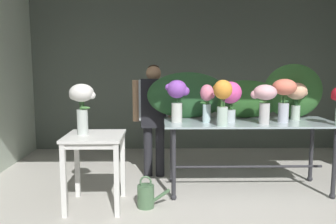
{
  "coord_description": "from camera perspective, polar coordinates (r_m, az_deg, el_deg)",
  "views": [
    {
      "loc": [
        -0.53,
        -2.46,
        1.49
      ],
      "look_at": [
        -0.45,
        1.28,
        0.99
      ],
      "focal_mm": 36.88,
      "sensor_mm": 36.0,
      "label": 1
    }
  ],
  "objects": [
    {
      "name": "florist",
      "position": [
        4.61,
        -2.38,
        0.47
      ],
      "size": [
        0.57,
        0.24,
        1.51
      ],
      "color": "#232328",
      "rests_on": "ground"
    },
    {
      "name": "vase_coral_tulips",
      "position": [
        4.2,
        18.61,
        2.89
      ],
      "size": [
        0.29,
        0.28,
        0.51
      ],
      "color": "silver",
      "rests_on": "display_table_glass"
    },
    {
      "name": "vase_fuchsia_freesia",
      "position": [
        4.06,
        10.22,
        2.49
      ],
      "size": [
        0.27,
        0.27,
        0.47
      ],
      "color": "silver",
      "rests_on": "display_table_glass"
    },
    {
      "name": "vase_white_roses_tall",
      "position": [
        3.67,
        -14.06,
        1.7
      ],
      "size": [
        0.27,
        0.25,
        0.53
      ],
      "color": "silver",
      "rests_on": "side_table_white"
    },
    {
      "name": "wall_back",
      "position": [
        6.24,
        3.74,
        6.89
      ],
      "size": [
        5.71,
        0.12,
        2.84
      ],
      "primitive_type": "cube",
      "color": "slate",
      "rests_on": "ground"
    },
    {
      "name": "ground_plane",
      "position": [
        4.62,
        5.58,
        -11.31
      ],
      "size": [
        8.26,
        8.26,
        0.0
      ],
      "primitive_type": "plane",
      "color": "beige"
    },
    {
      "name": "display_table_glass",
      "position": [
        4.22,
        13.17,
        -3.32
      ],
      "size": [
        2.01,
        0.8,
        0.85
      ],
      "color": "#AAC0C6",
      "rests_on": "ground"
    },
    {
      "name": "watering_can",
      "position": [
        3.77,
        -3.62,
        -13.64
      ],
      "size": [
        0.35,
        0.18,
        0.34
      ],
      "color": "#4C704C",
      "rests_on": "ground"
    },
    {
      "name": "vase_blush_lilies",
      "position": [
        4.0,
        15.68,
        2.19
      ],
      "size": [
        0.29,
        0.26,
        0.45
      ],
      "color": "silver",
      "rests_on": "display_table_glass"
    },
    {
      "name": "vase_peach_snapdragons",
      "position": [
        4.44,
        20.41,
        2.67
      ],
      "size": [
        0.28,
        0.25,
        0.45
      ],
      "color": "silver",
      "rests_on": "display_table_glass"
    },
    {
      "name": "vase_violet_anemones",
      "position": [
        3.99,
        1.52,
        2.64
      ],
      "size": [
        0.28,
        0.23,
        0.49
      ],
      "color": "silver",
      "rests_on": "display_table_glass"
    },
    {
      "name": "side_table_white",
      "position": [
        3.73,
        -12.01,
        -5.43
      ],
      "size": [
        0.6,
        0.63,
        0.78
      ],
      "color": "white",
      "rests_on": "ground"
    },
    {
      "name": "vase_rosy_dahlias",
      "position": [
        4.0,
        6.46,
        1.9
      ],
      "size": [
        0.17,
        0.16,
        0.44
      ],
      "color": "silver",
      "rests_on": "display_table_glass"
    },
    {
      "name": "foliage_backdrop",
      "position": [
        4.43,
        12.2,
        2.82
      ],
      "size": [
        2.21,
        0.29,
        0.68
      ],
      "color": "#28562D",
      "rests_on": "display_table_glass"
    },
    {
      "name": "vase_sunset_hydrangea",
      "position": [
        3.79,
        9.01,
        2.26
      ],
      "size": [
        0.21,
        0.2,
        0.5
      ],
      "color": "silver",
      "rests_on": "display_table_glass"
    }
  ]
}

